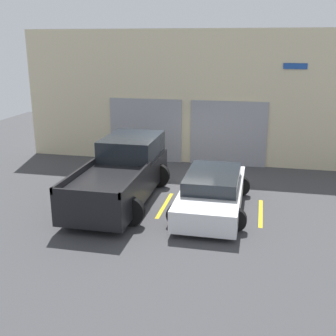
# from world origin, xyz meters

# --- Properties ---
(ground_plane) EXTENTS (28.00, 28.00, 0.00)m
(ground_plane) POSITION_xyz_m (0.00, 0.00, 0.00)
(ground_plane) COLOR #3D3D3F
(shophouse_building) EXTENTS (14.67, 0.68, 5.53)m
(shophouse_building) POSITION_xyz_m (-0.00, 3.29, 2.73)
(shophouse_building) COLOR beige
(shophouse_building) RESTS_ON ground
(pickup_truck) EXTENTS (2.61, 5.47, 1.87)m
(pickup_truck) POSITION_xyz_m (-1.51, -1.75, 0.88)
(pickup_truck) COLOR black
(pickup_truck) RESTS_ON ground
(sedan_white) EXTENTS (2.25, 4.64, 1.18)m
(sedan_white) POSITION_xyz_m (1.51, -2.05, 0.57)
(sedan_white) COLOR white
(sedan_white) RESTS_ON ground
(parking_stripe_far_left) EXTENTS (0.12, 2.20, 0.01)m
(parking_stripe_far_left) POSITION_xyz_m (-3.01, -2.08, 0.00)
(parking_stripe_far_left) COLOR gold
(parking_stripe_far_left) RESTS_ON ground
(parking_stripe_left) EXTENTS (0.12, 2.20, 0.01)m
(parking_stripe_left) POSITION_xyz_m (0.00, -2.08, 0.00)
(parking_stripe_left) COLOR gold
(parking_stripe_left) RESTS_ON ground
(parking_stripe_centre) EXTENTS (0.12, 2.20, 0.01)m
(parking_stripe_centre) POSITION_xyz_m (3.01, -2.08, 0.00)
(parking_stripe_centre) COLOR gold
(parking_stripe_centre) RESTS_ON ground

